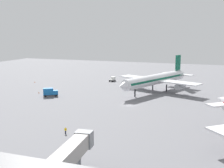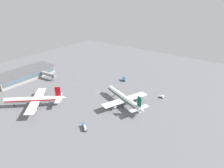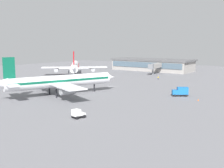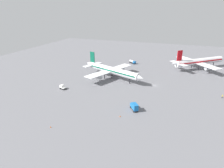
% 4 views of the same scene
% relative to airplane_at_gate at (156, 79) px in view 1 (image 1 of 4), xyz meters
% --- Properties ---
extents(ground, '(288.00, 288.00, 0.00)m').
position_rel_airplane_at_gate_xyz_m(ground, '(-3.24, -27.29, -5.22)').
color(ground, slate).
extents(airplane_at_gate, '(37.24, 45.12, 14.35)m').
position_rel_airplane_at_gate_xyz_m(airplane_at_gate, '(0.00, 0.00, 0.00)').
color(airplane_at_gate, white).
rests_on(airplane_at_gate, ground).
extents(catering_truck, '(5.69, 4.74, 3.30)m').
position_rel_airplane_at_gate_xyz_m(catering_truck, '(-36.36, -24.30, -3.52)').
color(catering_truck, black).
rests_on(catering_truck, ground).
extents(baggage_tug, '(2.83, 3.55, 2.30)m').
position_rel_airplane_at_gate_xyz_m(baggage_tug, '(-26.48, 18.92, -4.06)').
color(baggage_tug, black).
rests_on(baggage_tug, ground).
extents(ground_crew_worker, '(0.56, 0.46, 1.67)m').
position_rel_airplane_at_gate_xyz_m(ground_crew_worker, '(-8.90, -62.04, -4.37)').
color(ground_crew_worker, '#1E2338').
rests_on(ground_crew_worker, ground).
extents(jet_bridge, '(4.81, 17.27, 6.74)m').
position_rel_airplane_at_gate_xyz_m(jet_bridge, '(4.25, -84.00, -0.09)').
color(jet_bridge, '#9E9993').
rests_on(jet_bridge, ground).
extents(safety_cone_near_gate, '(0.44, 0.44, 0.60)m').
position_rel_airplane_at_gate_xyz_m(safety_cone_near_gate, '(-44.11, -20.30, -4.92)').
color(safety_cone_near_gate, '#EA590C').
rests_on(safety_cone_near_gate, ground).
extents(safety_cone_mid_apron, '(0.44, 0.44, 0.60)m').
position_rel_airplane_at_gate_xyz_m(safety_cone_mid_apron, '(-60.89, 1.72, -4.92)').
color(safety_cone_mid_apron, '#EA590C').
rests_on(safety_cone_mid_apron, ground).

